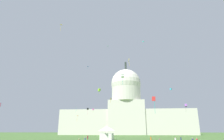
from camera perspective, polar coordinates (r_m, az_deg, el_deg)
capitol_building at (r=177.05m, az=4.24°, el=-11.55°), size 114.47×26.98×65.68m
event_tent at (r=75.85m, az=-1.50°, el=-17.89°), size 4.76×7.11×5.00m
person_orange_mid_center at (r=68.32m, az=11.24°, el=-19.13°), size 0.42×0.42×1.62m
person_navy_mid_right at (r=72.65m, az=19.42°, el=-18.44°), size 0.34×0.34×1.48m
person_maroon_near_tent at (r=85.08m, az=-7.10°, el=-18.88°), size 0.48×0.48×1.64m
person_denim_near_tree_east at (r=58.07m, az=-7.86°, el=-19.60°), size 0.37×0.37×1.73m
kite_cyan_mid at (r=145.66m, az=16.72°, el=-5.33°), size 1.53×1.53×2.63m
kite_gold_low at (r=92.35m, az=-0.35°, el=-8.52°), size 0.42×0.64×2.31m
kite_white_mid at (r=74.36m, az=3.13°, el=-1.65°), size 1.20×1.28×4.43m
kite_violet_low at (r=112.14m, az=20.70°, el=-9.59°), size 1.38×1.44×4.01m
kite_orange_low at (r=127.21m, az=-10.07°, el=-13.18°), size 1.38×1.24×3.71m
kite_black_low at (r=124.62m, az=-7.08°, el=-11.34°), size 0.97×0.83×4.49m
kite_turquoise_mid at (r=152.51m, az=-10.21°, el=-10.76°), size 0.91×1.34×3.66m
kite_lime_mid at (r=83.58m, az=-3.74°, el=-5.81°), size 1.30×1.27×2.46m
kite_green_high at (r=137.31m, az=-1.20°, el=6.90°), size 0.40×0.72×1.22m
kite_blue_high at (r=157.81m, az=-7.15°, el=0.94°), size 1.74×1.54×2.49m
kite_red_low at (r=50.51m, az=12.07°, el=-8.63°), size 0.93×0.61×4.26m
kite_magenta_low at (r=128.91m, az=-5.51°, el=-11.33°), size 0.90×0.91×2.86m
kite_yellow_mid at (r=62.53m, az=4.92°, el=2.84°), size 0.54×0.97×2.62m
kite_cyan_high at (r=98.53m, az=9.24°, el=7.84°), size 1.32×1.24×0.22m
kite_gold_high at (r=99.52m, az=-14.62°, el=12.24°), size 1.29×1.17×3.06m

